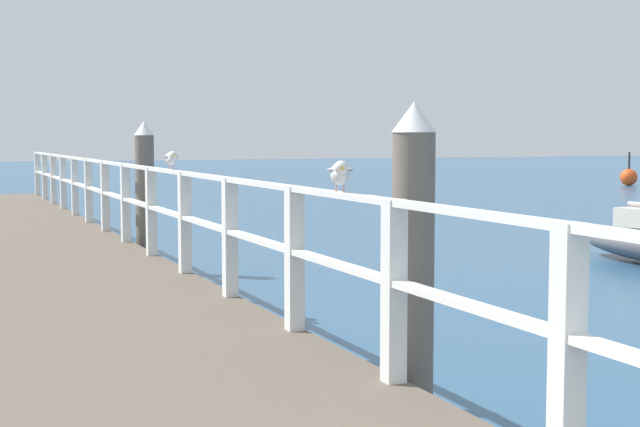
% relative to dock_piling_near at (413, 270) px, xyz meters
% --- Properties ---
extents(pier_deck, '(3.08, 24.38, 0.53)m').
position_rel_dock_piling_near_xyz_m(pier_deck, '(-1.84, 7.67, -0.86)').
color(pier_deck, brown).
rests_on(pier_deck, ground_plane).
extents(pier_railing, '(0.12, 22.90, 1.10)m').
position_rel_dock_piling_near_xyz_m(pier_railing, '(-0.38, 7.67, 0.08)').
color(pier_railing, silver).
rests_on(pier_railing, pier_deck).
extents(dock_piling_near, '(0.29, 0.29, 2.22)m').
position_rel_dock_piling_near_xyz_m(dock_piling_near, '(0.00, 0.00, 0.00)').
color(dock_piling_near, '#6B6056').
rests_on(dock_piling_near, ground_plane).
extents(dock_piling_far, '(0.29, 0.29, 2.22)m').
position_rel_dock_piling_near_xyz_m(dock_piling_far, '(0.00, 8.16, 0.00)').
color(dock_piling_far, '#6B6056').
rests_on(dock_piling_far, ground_plane).
extents(seagull_foreground, '(0.25, 0.46, 0.21)m').
position_rel_dock_piling_near_xyz_m(seagull_foreground, '(-0.38, 0.32, 0.64)').
color(seagull_foreground, white).
rests_on(seagull_foreground, pier_railing).
extents(seagull_background, '(0.20, 0.48, 0.21)m').
position_rel_dock_piling_near_xyz_m(seagull_background, '(-0.38, 4.99, 0.64)').
color(seagull_background, white).
rests_on(seagull_background, pier_railing).
extents(channel_buoy, '(0.70, 0.70, 1.40)m').
position_rel_dock_piling_near_xyz_m(channel_buoy, '(23.84, 25.02, -0.76)').
color(channel_buoy, '#E54C19').
rests_on(channel_buoy, ground_plane).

